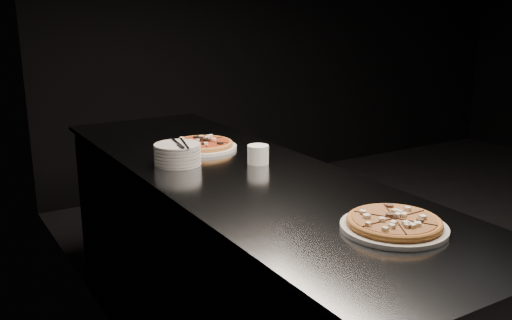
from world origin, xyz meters
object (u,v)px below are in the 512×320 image
plate_stack (177,154)px  cutlery (180,144)px  pizza_tomato (202,145)px  pizza_mushroom (394,224)px  ramekin (258,154)px  counter (239,274)px

plate_stack → cutlery: cutlery is taller
pizza_tomato → plate_stack: 0.27m
pizza_tomato → pizza_mushroom: bearing=-87.7°
cutlery → ramekin: (0.28, -0.15, -0.05)m
plate_stack → pizza_mushroom: bearing=-76.0°
pizza_mushroom → pizza_tomato: (-0.05, 1.18, 0.00)m
pizza_tomato → ramekin: bearing=-75.7°
plate_stack → ramekin: (0.29, -0.17, -0.00)m
cutlery → pizza_tomato: bearing=53.7°
pizza_tomato → cutlery: size_ratio=1.72×
pizza_tomato → cutlery: bearing=-135.1°
cutlery → ramekin: size_ratio=2.22×
cutlery → ramekin: cutlery is taller
plate_stack → pizza_tomato: bearing=41.5°
pizza_tomato → ramekin: size_ratio=3.82×
counter → pizza_mushroom: bearing=-84.3°
counter → pizza_tomato: pizza_tomato is taller
counter → cutlery: bearing=130.4°
plate_stack → counter: bearing=-50.4°
ramekin → plate_stack: bearing=150.0°
counter → cutlery: 0.60m
pizza_tomato → ramekin: 0.36m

